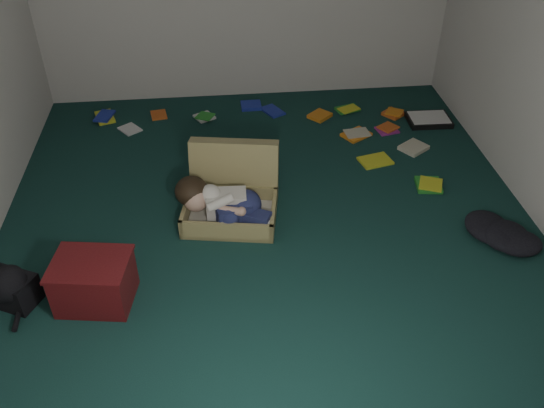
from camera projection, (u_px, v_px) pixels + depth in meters
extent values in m
plane|color=#10302B|center=(270.00, 229.00, 4.29)|extent=(4.50, 4.50, 0.00)
plane|color=silver|center=(347.00, 373.00, 1.72)|extent=(4.50, 0.00, 4.50)
cube|color=tan|center=(230.00, 212.00, 4.32)|extent=(0.76, 0.60, 0.16)
cube|color=silver|center=(230.00, 216.00, 4.35)|extent=(0.69, 0.53, 0.02)
cube|color=tan|center=(234.00, 170.00, 4.47)|extent=(0.71, 0.33, 0.50)
cube|color=silver|center=(227.00, 204.00, 4.25)|extent=(0.30, 0.18, 0.22)
sphere|color=tan|center=(196.00, 199.00, 4.21)|extent=(0.19, 0.19, 0.19)
ellipsoid|color=black|center=(192.00, 191.00, 4.23)|extent=(0.25, 0.26, 0.21)
ellipsoid|color=#1F244D|center=(246.00, 205.00, 4.25)|extent=(0.22, 0.26, 0.21)
cube|color=#1F244D|center=(234.00, 214.00, 4.18)|extent=(0.28, 0.18, 0.14)
cube|color=#1F244D|center=(254.00, 218.00, 4.18)|extent=(0.26, 0.21, 0.11)
sphere|color=white|center=(267.00, 219.00, 4.21)|extent=(0.11, 0.11, 0.11)
sphere|color=white|center=(267.00, 225.00, 4.16)|extent=(0.10, 0.10, 0.10)
cylinder|color=tan|center=(231.00, 211.00, 4.12)|extent=(0.19, 0.09, 0.06)
cube|color=#501012|center=(94.00, 283.00, 3.62)|extent=(0.51, 0.42, 0.30)
cube|color=#501012|center=(89.00, 264.00, 3.53)|extent=(0.53, 0.44, 0.02)
cube|color=black|center=(429.00, 120.00, 5.57)|extent=(0.41, 0.31, 0.05)
cube|color=white|center=(429.00, 117.00, 5.55)|extent=(0.37, 0.27, 0.01)
cube|color=#CDD225|center=(105.00, 118.00, 5.63)|extent=(0.21, 0.16, 0.02)
cube|color=#CC551B|center=(159.00, 115.00, 5.68)|extent=(0.26, 0.25, 0.02)
cube|color=silver|center=(204.00, 117.00, 5.65)|extent=(0.21, 0.24, 0.02)
cube|color=navy|center=(273.00, 111.00, 5.74)|extent=(0.22, 0.25, 0.02)
cube|color=orange|center=(320.00, 116.00, 5.66)|extent=(0.26, 0.24, 0.02)
cube|color=#258928|center=(347.00, 109.00, 5.78)|extent=(0.22, 0.17, 0.02)
cube|color=#92247F|center=(387.00, 130.00, 5.44)|extent=(0.26, 0.25, 0.02)
cube|color=beige|center=(413.00, 148.00, 5.18)|extent=(0.19, 0.23, 0.02)
cube|color=#CDD225|center=(375.00, 161.00, 5.02)|extent=(0.23, 0.25, 0.02)
cube|color=#CC551B|center=(393.00, 114.00, 5.69)|extent=(0.26, 0.23, 0.02)
cube|color=silver|center=(130.00, 129.00, 5.46)|extent=(0.23, 0.19, 0.02)
cube|color=navy|center=(251.00, 106.00, 5.83)|extent=(0.26, 0.26, 0.02)
cube|color=orange|center=(356.00, 135.00, 5.37)|extent=(0.18, 0.22, 0.02)
cube|color=#258928|center=(428.00, 185.00, 4.72)|extent=(0.24, 0.26, 0.02)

